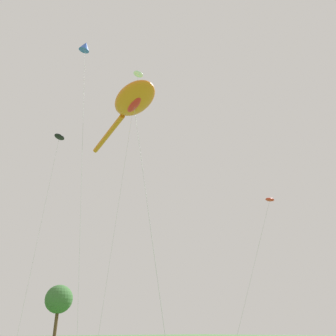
{
  "coord_description": "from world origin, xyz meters",
  "views": [
    {
      "loc": [
        -9.86,
        -4.19,
        1.73
      ],
      "look_at": [
        0.73,
        7.93,
        9.21
      ],
      "focal_mm": 37.57,
      "sensor_mm": 36.0,
      "label": 1
    }
  ],
  "objects": [
    {
      "name": "small_kite_tiny_distant",
      "position": [
        -0.52,
        16.89,
        22.93
      ],
      "size": [
        1.05,
        4.94,
        23.54
      ],
      "rotation": [
        0.0,
        0.0,
        -2.93
      ],
      "color": "blue",
      "rests_on": "ground"
    },
    {
      "name": "small_kite_stunt_black",
      "position": [
        5.03,
        17.09,
        22.89
      ],
      "size": [
        1.67,
        2.27,
        23.55
      ],
      "rotation": [
        0.0,
        0.0,
        -0.03
      ],
      "color": "white",
      "rests_on": "ground"
    },
    {
      "name": "big_show_kite",
      "position": [
        2.47,
        14.04,
        17.32
      ],
      "size": [
        3.83,
        13.71,
        17.94
      ],
      "rotation": [
        0.0,
        0.0,
        -1.78
      ],
      "color": "orange",
      "rests_on": "ground"
    },
    {
      "name": "tree_oak_left",
      "position": [
        19.26,
        58.7,
        6.82
      ],
      "size": [
        4.87,
        4.87,
        9.32
      ],
      "color": "#513823",
      "rests_on": "ground"
    },
    {
      "name": "small_kite_diamond_red",
      "position": [
        1.11,
        23.6,
        17.8
      ],
      "size": [
        1.38,
        1.55,
        18.14
      ],
      "rotation": [
        0.0,
        0.0,
        -2.63
      ],
      "color": "black",
      "rests_on": "ground"
    },
    {
      "name": "small_kite_box_yellow",
      "position": [
        15.38,
        11.5,
        11.78
      ],
      "size": [
        2.44,
        4.04,
        12.07
      ],
      "rotation": [
        0.0,
        0.0,
        -0.1
      ],
      "color": "red",
      "rests_on": "ground"
    }
  ]
}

